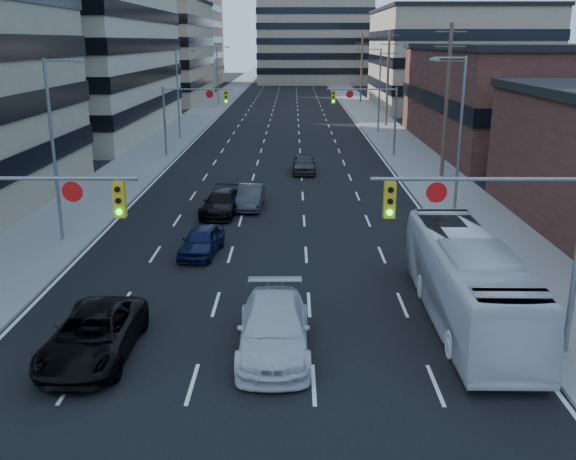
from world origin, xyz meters
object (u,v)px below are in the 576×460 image
at_px(transit_bus, 467,281).
at_px(sedan_blue, 202,241).
at_px(white_van, 274,329).
at_px(black_pickup, 93,335).

relative_size(transit_bus, sedan_blue, 2.79).
bearing_deg(transit_bus, white_van, -159.63).
bearing_deg(transit_bus, black_pickup, -166.69).
distance_m(white_van, sedan_blue, 10.63).
height_order(white_van, transit_bus, transit_bus).
distance_m(transit_bus, sedan_blue, 12.97).
xyz_separation_m(black_pickup, transit_bus, (12.62, 2.91, 0.77)).
xyz_separation_m(white_van, transit_bus, (6.85, 2.50, 0.71)).
distance_m(black_pickup, white_van, 5.78).
height_order(white_van, sedan_blue, white_van).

